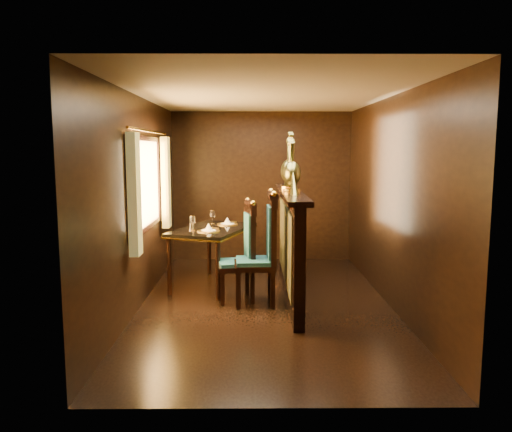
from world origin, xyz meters
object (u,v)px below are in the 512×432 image
object	(u,v)px
peacock_left	(292,163)
chair_right	(244,248)
chair_left	(265,245)
peacock_right	(289,161)
dining_table	(213,233)

from	to	relation	value
peacock_left	chair_right	bearing A→B (deg)	174.59
chair_left	chair_right	xyz separation A→B (m)	(-0.26, 0.15, -0.07)
chair_left	peacock_left	world-z (taller)	peacock_left
peacock_right	dining_table	bearing A→B (deg)	166.69
peacock_left	peacock_right	bearing A→B (deg)	90.00
chair_right	dining_table	bearing A→B (deg)	112.68
dining_table	peacock_right	size ratio (longest dim) A/B	2.13
chair_left	peacock_right	size ratio (longest dim) A/B	1.91
dining_table	peacock_left	bearing A→B (deg)	-15.50
chair_left	peacock_right	world-z (taller)	peacock_right
chair_right	peacock_left	size ratio (longest dim) A/B	1.79
dining_table	chair_right	size ratio (longest dim) A/B	1.23
dining_table	chair_left	distance (m)	1.08
dining_table	chair_left	bearing A→B (deg)	-29.74
peacock_left	peacock_right	xyz separation A→B (m)	(0.00, 0.48, 0.01)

